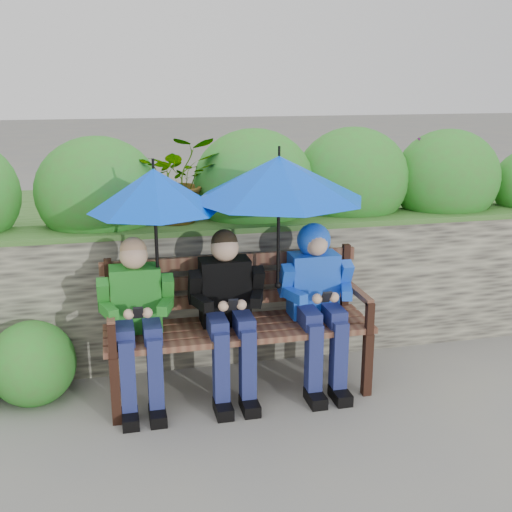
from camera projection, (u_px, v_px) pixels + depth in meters
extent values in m
plane|color=slate|center=(259.00, 397.00, 4.26)|extent=(60.00, 60.00, 0.00)
cube|color=#3A3833|center=(236.00, 291.00, 4.83)|extent=(8.00, 0.40, 1.00)
cube|color=#2E5B1B|center=(236.00, 225.00, 4.69)|extent=(8.00, 0.42, 0.04)
cube|color=#2E5B1B|center=(211.00, 252.00, 5.96)|extent=(8.00, 2.00, 0.96)
ellipsoid|color=#3A6D2A|center=(98.00, 192.00, 4.55)|extent=(0.88, 0.70, 0.79)
ellipsoid|color=#3A6D2A|center=(254.00, 184.00, 4.83)|extent=(0.92, 0.74, 0.83)
ellipsoid|color=#3A6D2A|center=(352.00, 179.00, 5.04)|extent=(0.91, 0.73, 0.82)
ellipsoid|color=#3A6D2A|center=(447.00, 178.00, 5.16)|extent=(0.88, 0.70, 0.79)
sphere|color=#D39BB8|center=(49.00, 212.00, 4.46)|extent=(0.14, 0.14, 0.14)
sphere|color=#D39BB8|center=(300.00, 200.00, 4.86)|extent=(0.14, 0.14, 0.14)
sphere|color=#D39BB8|center=(476.00, 193.00, 5.18)|extent=(0.14, 0.14, 0.14)
imported|color=#3A6D2A|center=(179.00, 179.00, 4.61)|extent=(0.56, 0.49, 0.63)
imported|color=#3A6D2A|center=(432.00, 174.00, 5.05)|extent=(0.32, 0.32, 0.58)
sphere|color=#3A6D2A|center=(32.00, 364.00, 4.20)|extent=(0.57, 0.57, 0.57)
cube|color=black|center=(115.00, 391.00, 3.88)|extent=(0.06, 0.06, 0.44)
cube|color=black|center=(114.00, 361.00, 4.29)|extent=(0.06, 0.06, 0.44)
cube|color=black|center=(367.00, 364.00, 4.24)|extent=(0.06, 0.06, 0.44)
cube|color=black|center=(344.00, 339.00, 4.65)|extent=(0.06, 0.06, 0.44)
cube|color=#573123|center=(246.00, 340.00, 4.03)|extent=(1.75, 0.10, 0.04)
cube|color=#573123|center=(241.00, 333.00, 4.15)|extent=(1.75, 0.10, 0.04)
cube|color=#573123|center=(238.00, 326.00, 4.27)|extent=(1.75, 0.10, 0.04)
cube|color=#573123|center=(234.00, 319.00, 4.39)|extent=(1.75, 0.10, 0.04)
cube|color=black|center=(110.00, 295.00, 4.19)|extent=(0.05, 0.05, 0.49)
cube|color=#573123|center=(111.00, 312.00, 3.97)|extent=(0.05, 0.45, 0.04)
cube|color=black|center=(112.00, 341.00, 3.80)|extent=(0.05, 0.05, 0.21)
cube|color=black|center=(345.00, 278.00, 4.55)|extent=(0.05, 0.05, 0.49)
cube|color=#573123|center=(358.00, 292.00, 4.33)|extent=(0.05, 0.45, 0.04)
cube|color=black|center=(370.00, 318.00, 4.15)|extent=(0.05, 0.05, 0.21)
cube|color=#573123|center=(232.00, 299.00, 4.40)|extent=(1.75, 0.03, 0.09)
cube|color=#573123|center=(232.00, 280.00, 4.37)|extent=(1.75, 0.03, 0.09)
cube|color=#573123|center=(232.00, 261.00, 4.33)|extent=(1.75, 0.03, 0.09)
cube|color=#1E7E1E|center=(136.00, 299.00, 4.09)|extent=(0.31, 0.19, 0.43)
sphere|color=tan|center=(134.00, 255.00, 3.99)|extent=(0.18, 0.18, 0.18)
sphere|color=tan|center=(133.00, 250.00, 3.99)|extent=(0.17, 0.17, 0.17)
cube|color=navy|center=(125.00, 331.00, 3.98)|extent=(0.11, 0.30, 0.11)
cube|color=navy|center=(128.00, 381.00, 3.91)|extent=(0.09, 0.10, 0.53)
cube|color=black|center=(130.00, 419.00, 3.92)|extent=(0.10, 0.20, 0.07)
cube|color=navy|center=(152.00, 329.00, 4.01)|extent=(0.11, 0.30, 0.11)
cube|color=navy|center=(155.00, 378.00, 3.95)|extent=(0.09, 0.10, 0.53)
cube|color=black|center=(158.00, 416.00, 3.96)|extent=(0.10, 0.20, 0.07)
cube|color=#1E7E1E|center=(103.00, 295.00, 3.99)|extent=(0.07, 0.17, 0.24)
cube|color=#1E7E1E|center=(109.00, 311.00, 3.90)|extent=(0.12, 0.20, 0.06)
sphere|color=tan|center=(129.00, 314.00, 3.85)|extent=(0.06, 0.06, 0.06)
cube|color=#1E7E1E|center=(167.00, 290.00, 4.08)|extent=(0.07, 0.17, 0.24)
cube|color=#1E7E1E|center=(165.00, 307.00, 3.97)|extent=(0.12, 0.20, 0.06)
sphere|color=tan|center=(147.00, 313.00, 3.87)|extent=(0.06, 0.06, 0.06)
cube|color=black|center=(138.00, 313.00, 3.85)|extent=(0.06, 0.07, 0.09)
cube|color=black|center=(225.00, 291.00, 4.22)|extent=(0.32, 0.19, 0.44)
sphere|color=tan|center=(225.00, 248.00, 4.12)|extent=(0.18, 0.18, 0.18)
sphere|color=black|center=(224.00, 242.00, 4.12)|extent=(0.17, 0.17, 0.17)
cube|color=navy|center=(216.00, 323.00, 4.10)|extent=(0.11, 0.30, 0.11)
cube|color=navy|center=(221.00, 372.00, 4.03)|extent=(0.10, 0.10, 0.53)
cube|color=black|center=(223.00, 409.00, 4.04)|extent=(0.10, 0.21, 0.08)
cube|color=navy|center=(242.00, 321.00, 4.14)|extent=(0.11, 0.30, 0.11)
cube|color=navy|center=(248.00, 369.00, 4.07)|extent=(0.10, 0.10, 0.53)
cube|color=black|center=(250.00, 406.00, 4.07)|extent=(0.10, 0.21, 0.08)
cube|color=black|center=(195.00, 287.00, 4.11)|extent=(0.08, 0.17, 0.24)
cube|color=black|center=(202.00, 303.00, 4.02)|extent=(0.12, 0.20, 0.07)
sphere|color=tan|center=(223.00, 306.00, 3.96)|extent=(0.07, 0.07, 0.07)
cube|color=black|center=(257.00, 283.00, 4.20)|extent=(0.08, 0.17, 0.24)
cube|color=black|center=(257.00, 299.00, 4.10)|extent=(0.12, 0.20, 0.07)
sphere|color=tan|center=(241.00, 305.00, 3.99)|extent=(0.07, 0.07, 0.07)
cube|color=black|center=(233.00, 304.00, 3.97)|extent=(0.06, 0.07, 0.09)
cube|color=blue|center=(313.00, 284.00, 4.35)|extent=(0.32, 0.19, 0.44)
sphere|color=tan|center=(315.00, 242.00, 4.25)|extent=(0.18, 0.18, 0.18)
sphere|color=blue|center=(314.00, 240.00, 4.28)|extent=(0.23, 0.23, 0.23)
sphere|color=tan|center=(317.00, 245.00, 4.21)|extent=(0.14, 0.14, 0.14)
cube|color=navy|center=(307.00, 316.00, 4.23)|extent=(0.11, 0.30, 0.11)
cube|color=navy|center=(314.00, 362.00, 4.16)|extent=(0.10, 0.10, 0.53)
cube|color=black|center=(315.00, 398.00, 4.17)|extent=(0.10, 0.21, 0.08)
cube|color=navy|center=(332.00, 313.00, 4.27)|extent=(0.11, 0.30, 0.11)
cube|color=navy|center=(338.00, 360.00, 4.20)|extent=(0.10, 0.10, 0.53)
cube|color=black|center=(340.00, 395.00, 4.21)|extent=(0.10, 0.21, 0.08)
cube|color=blue|center=(286.00, 281.00, 4.24)|extent=(0.08, 0.17, 0.24)
cube|color=blue|center=(295.00, 296.00, 4.15)|extent=(0.12, 0.20, 0.07)
sphere|color=tan|center=(317.00, 299.00, 4.10)|extent=(0.07, 0.07, 0.07)
cube|color=blue|center=(344.00, 276.00, 4.33)|extent=(0.08, 0.17, 0.24)
cube|color=blue|center=(347.00, 292.00, 4.23)|extent=(0.12, 0.20, 0.07)
sphere|color=tan|center=(334.00, 297.00, 4.12)|extent=(0.07, 0.07, 0.07)
cube|color=black|center=(326.00, 297.00, 4.10)|extent=(0.06, 0.07, 0.09)
cone|color=#0043E9|center=(154.00, 190.00, 3.89)|extent=(0.82, 0.82, 0.26)
cylinder|color=black|center=(153.00, 163.00, 3.85)|extent=(0.02, 0.02, 0.06)
cylinder|color=black|center=(156.00, 244.00, 3.98)|extent=(0.02, 0.02, 0.68)
sphere|color=black|center=(159.00, 295.00, 4.07)|extent=(0.04, 0.04, 0.04)
cone|color=#0043E9|center=(279.00, 178.00, 4.01)|extent=(1.11, 1.11, 0.28)
cylinder|color=black|center=(279.00, 151.00, 3.96)|extent=(0.02, 0.02, 0.06)
cylinder|color=black|center=(278.00, 233.00, 4.11)|extent=(0.02, 0.02, 0.71)
sphere|color=black|center=(278.00, 285.00, 4.20)|extent=(0.04, 0.04, 0.04)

